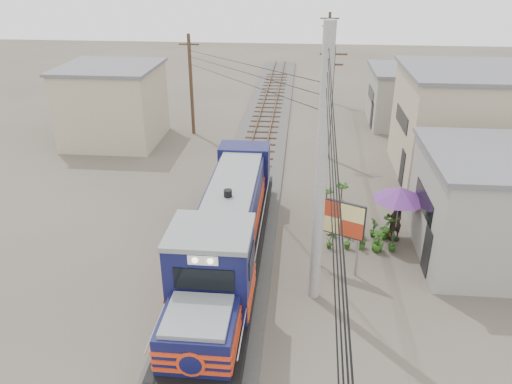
# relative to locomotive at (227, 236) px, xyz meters

# --- Properties ---
(ground) EXTENTS (120.00, 120.00, 0.00)m
(ground) POSITION_rel_locomotive_xyz_m (0.00, -0.87, -1.63)
(ground) COLOR #473F35
(ground) RESTS_ON ground
(ballast) EXTENTS (3.60, 70.00, 0.16)m
(ballast) POSITION_rel_locomotive_xyz_m (0.00, 9.13, -1.55)
(ballast) COLOR #595651
(ballast) RESTS_ON ground
(track) EXTENTS (1.15, 70.00, 0.12)m
(track) POSITION_rel_locomotive_xyz_m (0.00, 9.13, -1.37)
(track) COLOR #51331E
(track) RESTS_ON ground
(locomotive) EXTENTS (2.73, 14.86, 3.68)m
(locomotive) POSITION_rel_locomotive_xyz_m (0.00, 0.00, 0.00)
(locomotive) COLOR black
(locomotive) RESTS_ON ground
(utility_pole_main) EXTENTS (0.40, 0.40, 10.00)m
(utility_pole_main) POSITION_rel_locomotive_xyz_m (3.50, -1.37, 3.37)
(utility_pole_main) COLOR #9E9B93
(utility_pole_main) RESTS_ON ground
(wooden_pole_mid) EXTENTS (1.60, 0.24, 7.00)m
(wooden_pole_mid) POSITION_rel_locomotive_xyz_m (4.50, 13.13, 2.05)
(wooden_pole_mid) COLOR #4C3826
(wooden_pole_mid) RESTS_ON ground
(wooden_pole_far) EXTENTS (1.60, 0.24, 7.50)m
(wooden_pole_far) POSITION_rel_locomotive_xyz_m (4.80, 27.13, 2.30)
(wooden_pole_far) COLOR #4C3826
(wooden_pole_far) RESTS_ON ground
(wooden_pole_left) EXTENTS (1.60, 0.24, 7.00)m
(wooden_pole_left) POSITION_rel_locomotive_xyz_m (-5.00, 17.13, 2.05)
(wooden_pole_left) COLOR #4C3826
(wooden_pole_left) RESTS_ON ground
(power_lines) EXTENTS (9.65, 19.00, 3.30)m
(power_lines) POSITION_rel_locomotive_xyz_m (-0.14, 7.62, 5.93)
(power_lines) COLOR black
(power_lines) RESTS_ON ground
(shophouse_front) EXTENTS (7.35, 6.30, 4.70)m
(shophouse_front) POSITION_rel_locomotive_xyz_m (11.50, 2.13, 0.73)
(shophouse_front) COLOR gray
(shophouse_front) RESTS_ON ground
(shophouse_mid) EXTENTS (8.40, 7.35, 6.20)m
(shophouse_mid) POSITION_rel_locomotive_xyz_m (12.50, 11.13, 1.48)
(shophouse_mid) COLOR tan
(shophouse_mid) RESTS_ON ground
(shophouse_back) EXTENTS (6.30, 6.30, 4.20)m
(shophouse_back) POSITION_rel_locomotive_xyz_m (11.00, 21.13, 0.48)
(shophouse_back) COLOR gray
(shophouse_back) RESTS_ON ground
(shophouse_left) EXTENTS (6.30, 6.30, 5.20)m
(shophouse_left) POSITION_rel_locomotive_xyz_m (-10.00, 15.13, 0.98)
(shophouse_left) COLOR tan
(shophouse_left) RESTS_ON ground
(billboard) EXTENTS (1.88, 0.96, 3.12)m
(billboard) POSITION_rel_locomotive_xyz_m (4.44, 0.46, 0.66)
(billboard) COLOR #99999E
(billboard) RESTS_ON ground
(market_umbrella) EXTENTS (3.08, 3.08, 2.63)m
(market_umbrella) POSITION_rel_locomotive_xyz_m (7.19, 3.15, 0.68)
(market_umbrella) COLOR black
(market_umbrella) RESTS_ON ground
(vendor) EXTENTS (0.76, 0.65, 1.76)m
(vendor) POSITION_rel_locomotive_xyz_m (7.20, 3.30, -0.75)
(vendor) COLOR black
(vendor) RESTS_ON ground
(plant_nursery) EXTENTS (3.20, 1.99, 1.09)m
(plant_nursery) POSITION_rel_locomotive_xyz_m (5.94, 2.73, -1.18)
(plant_nursery) COLOR #2A5618
(plant_nursery) RESTS_ON ground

